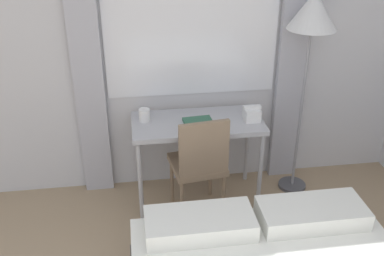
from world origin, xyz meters
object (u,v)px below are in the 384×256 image
at_px(desk_chair, 200,161).
at_px(mug, 144,115).
at_px(book, 199,123).
at_px(desk, 197,129).
at_px(telephone, 252,114).
at_px(standing_lamp, 312,21).

height_order(desk_chair, mug, desk_chair).
bearing_deg(book, desk, 91.83).
bearing_deg(telephone, desk_chair, -155.76).
bearing_deg(desk_chair, standing_lamp, 9.72).
bearing_deg(mug, desk_chair, -37.31).
distance_m(book, mug, 0.44).
distance_m(telephone, book, 0.43).
height_order(desk, mug, mug).
relative_size(desk, mug, 10.00).
xyz_separation_m(standing_lamp, mug, (-1.29, 0.03, -0.71)).
height_order(desk, book, book).
relative_size(desk, desk_chair, 1.16).
distance_m(desk, telephone, 0.45).
xyz_separation_m(standing_lamp, book, (-0.87, -0.10, -0.75)).
xyz_separation_m(desk_chair, standing_lamp, (0.89, 0.28, 0.99)).
distance_m(desk_chair, telephone, 0.57).
bearing_deg(desk, mug, 171.89).
bearing_deg(book, mug, 163.47).
xyz_separation_m(telephone, book, (-0.43, -0.02, -0.04)).
distance_m(desk_chair, mug, 0.57).
xyz_separation_m(desk_chair, mug, (-0.40, 0.30, 0.28)).
distance_m(desk, book, 0.11).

